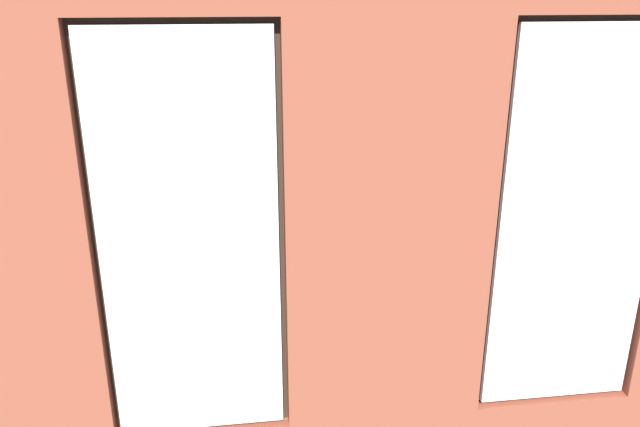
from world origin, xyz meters
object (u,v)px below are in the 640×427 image
Objects in this scene: table_plant_small at (263,265)px; potted_plant_between_couches at (438,351)px; tv_flatscreen at (8,207)px; potted_plant_corner_near_left at (503,162)px; potted_plant_foreground_right at (77,182)px; potted_plant_near_tv at (42,293)px; couch_by_window at (225,409)px; couch_left at (584,263)px; papasan_chair at (281,194)px; media_console at (19,267)px; candle_jar at (290,260)px; potted_plant_mid_room_small at (344,220)px; remote_black at (352,260)px; coffee_table at (311,273)px; remote_silver at (324,271)px; cup_ceramic at (311,264)px.

table_plant_small is 2.10m from potted_plant_between_couches.
tv_flatscreen is 0.92× the size of potted_plant_corner_near_left.
potted_plant_foreground_right reaches higher than potted_plant_near_tv.
potted_plant_corner_near_left is (-3.71, -4.27, 0.40)m from couch_by_window.
couch_left is 3.68m from papasan_chair.
potted_plant_between_couches is at bearing 143.16° from media_console.
potted_plant_mid_room_small is (-0.71, -1.00, 0.00)m from candle_jar.
potted_plant_between_couches is (-0.22, 2.02, 0.20)m from remote_black.
media_console is at bearing -62.90° from potted_plant_near_tv.
table_plant_small is (0.27, 0.20, 0.05)m from candle_jar.
tv_flatscreen reaches higher than potted_plant_between_couches.
potted_plant_near_tv is (-0.55, 1.07, 0.21)m from media_console.
potted_plant_foreground_right is (3.15, -1.21, 0.22)m from potted_plant_mid_room_small.
media_console reaches higher than coffee_table.
media_console is 0.94× the size of potted_plant_corner_near_left.
couch_left is at bearing 141.27° from papasan_chair.
remote_silver is 0.14× the size of media_console.
potted_plant_foreground_right reaches higher than cup_ceramic.
potted_plant_between_couches reaches higher than remote_silver.
potted_plant_between_couches is at bearing 128.05° from potted_plant_foreground_right.
couch_left is 10.12× the size of remote_silver.
tv_flatscreen is at bearing 14.81° from potted_plant_corner_near_left.
candle_jar is at bearing -25.30° from cup_ceramic.
tv_flatscreen is at bearing 99.76° from remote_black.
media_console is 1.12× the size of papasan_chair.
tv_flatscreen is (2.74, -0.70, 0.42)m from candle_jar.
couch_by_window is 2.05m from remote_silver.
potted_plant_foreground_right reaches higher than papasan_chair.
potted_plant_near_tv is (2.38, 0.28, 0.09)m from coffee_table.
candle_jar reaches higher than media_console.
remote_black is 0.14× the size of tv_flatscreen.
potted_plant_foreground_right is (3.06, -2.17, 0.27)m from remote_black.
potted_plant_near_tv reaches higher than papasan_chair.
potted_plant_corner_near_left is at bearing -141.22° from cup_ceramic.
papasan_chair is 1.53× the size of potted_plant_near_tv.
table_plant_small reaches higher than cup_ceramic.
cup_ceramic is 0.44m from remote_black.
remote_black is at bearing 104.32° from papasan_chair.
tv_flatscreen is at bearing -90.00° from media_console.
couch_left reaches higher than potted_plant_near_tv.
potted_plant_near_tv is (1.92, 0.17, -0.07)m from table_plant_small.
candle_jar is 3.30m from potted_plant_foreground_right.
table_plant_small is 1.93m from potted_plant_near_tv.
remote_silver is 1.27m from potted_plant_mid_room_small.
couch_left is at bearing 171.23° from tv_flatscreen.
papasan_chair is at bearing -153.21° from tv_flatscreen.
potted_plant_mid_room_small is (-3.45, -0.30, 0.24)m from media_console.
papasan_chair is at bearing -79.60° from potted_plant_between_couches.
tv_flatscreen reaches higher than couch_left.
coffee_table is 1.39× the size of papasan_chair.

